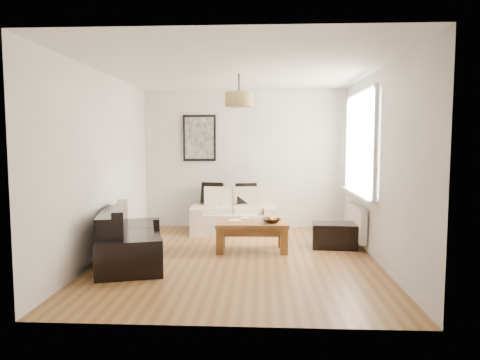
{
  "coord_description": "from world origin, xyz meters",
  "views": [
    {
      "loc": [
        0.33,
        -5.93,
        1.63
      ],
      "look_at": [
        0.0,
        0.6,
        1.05
      ],
      "focal_mm": 32.34,
      "sensor_mm": 36.0,
      "label": 1
    }
  ],
  "objects_px": {
    "loveseat_cream": "(233,211)",
    "coffee_table": "(252,236)",
    "sofa_leather": "(131,237)",
    "ottoman": "(334,235)"
  },
  "relations": [
    {
      "from": "sofa_leather",
      "to": "ottoman",
      "type": "xyz_separation_m",
      "value": [
        2.88,
        0.96,
        -0.16
      ]
    },
    {
      "from": "coffee_table",
      "to": "ottoman",
      "type": "xyz_separation_m",
      "value": [
        1.27,
        0.24,
        -0.03
      ]
    },
    {
      "from": "coffee_table",
      "to": "ottoman",
      "type": "height_order",
      "value": "coffee_table"
    },
    {
      "from": "loveseat_cream",
      "to": "coffee_table",
      "type": "xyz_separation_m",
      "value": [
        0.37,
        -1.34,
        -0.15
      ]
    },
    {
      "from": "loveseat_cream",
      "to": "ottoman",
      "type": "relative_size",
      "value": 2.26
    },
    {
      "from": "loveseat_cream",
      "to": "coffee_table",
      "type": "height_order",
      "value": "loveseat_cream"
    },
    {
      "from": "ottoman",
      "to": "coffee_table",
      "type": "bearing_deg",
      "value": -169.16
    },
    {
      "from": "loveseat_cream",
      "to": "coffee_table",
      "type": "relative_size",
      "value": 1.41
    },
    {
      "from": "sofa_leather",
      "to": "ottoman",
      "type": "height_order",
      "value": "sofa_leather"
    },
    {
      "from": "sofa_leather",
      "to": "coffee_table",
      "type": "distance_m",
      "value": 1.77
    }
  ]
}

